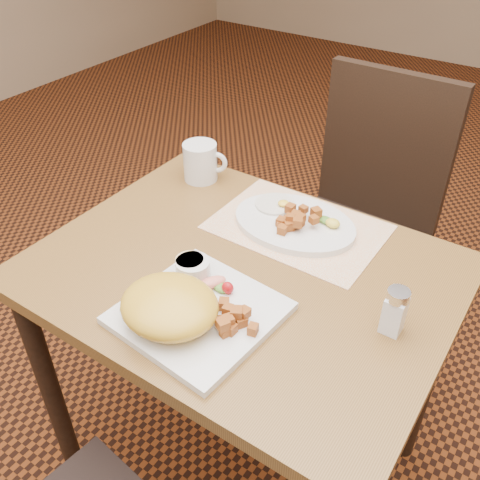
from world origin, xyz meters
name	(u,v)px	position (x,y,z in m)	size (l,w,h in m)	color
ground	(241,457)	(0.00, 0.00, 0.00)	(8.00, 8.00, 0.00)	black
table	(242,303)	(0.00, 0.00, 0.64)	(0.90, 0.70, 0.75)	brown
chair_far	(363,211)	(0.03, 0.67, 0.54)	(0.43, 0.44, 0.97)	black
placemat	(298,227)	(0.03, 0.20, 0.75)	(0.40, 0.28, 0.00)	white
plate_square	(199,313)	(0.01, -0.17, 0.76)	(0.28, 0.28, 0.02)	silver
plate_oval	(294,223)	(0.02, 0.20, 0.76)	(0.30, 0.23, 0.02)	silver
hollandaise_mound	(169,306)	(-0.02, -0.22, 0.80)	(0.20, 0.17, 0.07)	gold
ramekin	(193,268)	(-0.06, -0.10, 0.79)	(0.08, 0.07, 0.04)	silver
garnish_sq	(218,285)	(0.01, -0.10, 0.78)	(0.08, 0.07, 0.03)	#387223
fried_egg	(276,204)	(-0.05, 0.23, 0.77)	(0.10, 0.10, 0.02)	white
garnish_ov	(330,222)	(0.10, 0.23, 0.78)	(0.06, 0.04, 0.02)	#387223
salt_shaker	(395,311)	(0.34, 0.00, 0.80)	(0.04, 0.04, 0.10)	white
coffee_mug	(201,162)	(-0.31, 0.26, 0.80)	(0.12, 0.09, 0.10)	silver
home_fries_sq	(234,319)	(0.09, -0.17, 0.78)	(0.11, 0.09, 0.04)	#AB571B
home_fries_ov	(295,220)	(0.03, 0.18, 0.79)	(0.09, 0.11, 0.04)	#AB571B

